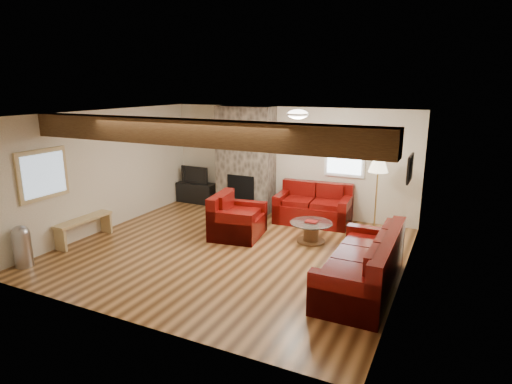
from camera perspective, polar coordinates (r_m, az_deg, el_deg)
room at (r=7.66m, az=-3.32°, el=0.97°), size 8.00×8.00×8.00m
oak_beam at (r=6.43m, az=-8.93°, el=7.87°), size 6.00×0.36×0.38m
chimney_breast at (r=10.28m, az=-1.44°, el=4.22°), size 1.40×0.67×2.50m
back_window at (r=9.61m, az=11.78°, el=5.22°), size 0.90×0.08×1.10m
hatch_window at (r=8.43m, az=-26.52°, el=2.10°), size 0.08×1.00×0.90m
ceiling_dome at (r=7.92m, az=5.58°, el=10.08°), size 0.40×0.40×0.18m
artwork_back at (r=9.94m, az=5.07°, el=6.63°), size 0.42×0.06×0.52m
artwork_right at (r=6.95m, az=19.79°, el=3.00°), size 0.06×0.55×0.42m
sofa_three at (r=6.65m, az=13.89°, el=-8.94°), size 0.95×2.26×0.87m
loveseat at (r=9.53m, az=7.64°, el=-1.58°), size 1.68×1.04×0.86m
armchair_red at (r=8.61m, az=-2.44°, el=-3.18°), size 1.08×1.19×0.86m
coffee_table at (r=8.42m, az=7.35°, el=-5.33°), size 0.82×0.82×0.43m
tv_cabinet at (r=11.24m, az=-7.90°, el=-0.07°), size 1.03×0.41×0.51m
television at (r=11.13m, az=-7.98°, el=2.33°), size 0.78×0.10×0.45m
floor_lamp at (r=9.00m, az=15.97°, el=2.92°), size 0.40×0.40×1.55m
pine_bench at (r=9.04m, az=-21.88°, el=-4.70°), size 0.29×1.24×0.46m
pedal_bin at (r=8.22m, az=-28.71°, el=-6.34°), size 0.31×0.31×0.72m
coal_bucket at (r=9.92m, az=0.63°, el=-2.49°), size 0.32×0.32×0.30m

